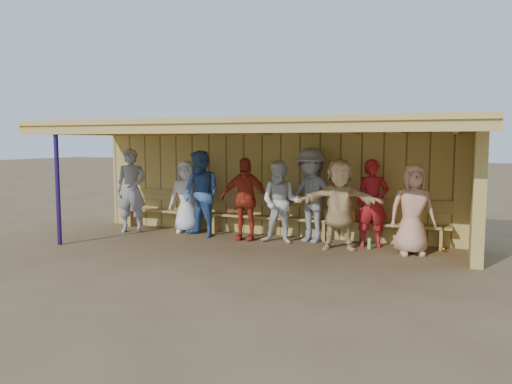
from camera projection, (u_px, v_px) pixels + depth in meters
ground at (249, 245)px, 10.08m from camera, size 90.00×90.00×0.00m
player_a at (131, 190)px, 11.48m from camera, size 0.82×0.68×1.93m
player_b at (187, 197)px, 11.46m from camera, size 0.90×0.68×1.66m
player_c at (201, 194)px, 10.94m from camera, size 1.10×0.96×1.89m
player_d at (245, 199)px, 10.59m from camera, size 1.08×0.57×1.75m
player_e at (311, 195)px, 10.33m from camera, size 1.43×1.09×1.96m
player_f at (339, 204)px, 9.63m from camera, size 1.73×0.97×1.78m
player_g at (372, 203)px, 9.87m from camera, size 0.71×0.55×1.75m
player_h at (413, 209)px, 9.19m from camera, size 0.96×0.79×1.68m
player_extra at (280, 202)px, 10.23m from camera, size 0.87×0.70×1.70m
dugout_structure at (279, 160)px, 10.40m from camera, size 8.80×3.20×2.50m
bench at (269, 212)px, 11.05m from camera, size 7.60×0.34×0.93m
dugout_equipment at (249, 214)px, 11.10m from camera, size 5.93×0.62×0.80m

